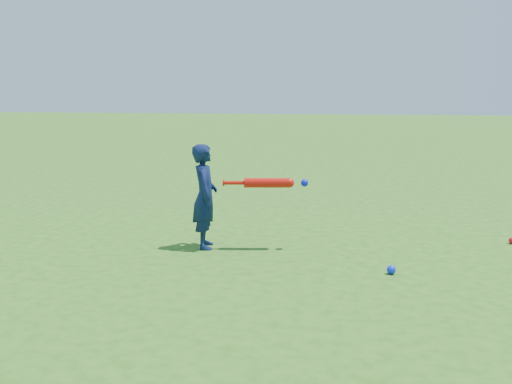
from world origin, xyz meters
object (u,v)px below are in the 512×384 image
at_px(bat_swing, 271,183).
at_px(ground_ball_blue, 391,270).
at_px(child, 205,196).
at_px(ground_ball_red, 512,241).

bearing_deg(bat_swing, ground_ball_blue, -38.38).
bearing_deg(child, ground_ball_red, -92.14).
height_order(ground_ball_blue, bat_swing, bat_swing).
xyz_separation_m(child, ground_ball_blue, (1.78, -0.50, -0.47)).
height_order(ground_ball_red, ground_ball_blue, ground_ball_blue).
xyz_separation_m(child, ground_ball_red, (3.00, 0.77, -0.48)).
relative_size(child, bat_swing, 1.26).
bearing_deg(ground_ball_red, bat_swing, -163.61).
relative_size(ground_ball_blue, bat_swing, 0.09).
relative_size(child, ground_ball_red, 15.02).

